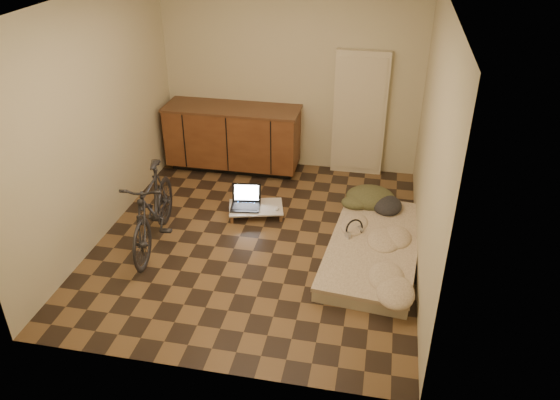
% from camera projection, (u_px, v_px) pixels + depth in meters
% --- Properties ---
extents(room_shell, '(3.50, 4.00, 2.60)m').
position_uv_depth(room_shell, '(256.00, 132.00, 5.56)').
color(room_shell, brown).
rests_on(room_shell, ground).
extents(cabinets, '(1.84, 0.62, 0.91)m').
position_uv_depth(cabinets, '(233.00, 138.00, 7.56)').
color(cabinets, black).
rests_on(cabinets, ground).
extents(appliance_panel, '(0.70, 0.10, 1.70)m').
position_uv_depth(appliance_panel, '(360.00, 114.00, 7.28)').
color(appliance_panel, beige).
rests_on(appliance_panel, ground).
extents(bicycle, '(0.64, 1.57, 0.99)m').
position_uv_depth(bicycle, '(152.00, 205.00, 5.88)').
color(bicycle, black).
rests_on(bicycle, ground).
extents(futon, '(1.11, 2.02, 0.17)m').
position_uv_depth(futon, '(374.00, 248.00, 5.90)').
color(futon, '#BBB096').
rests_on(futon, ground).
extents(clothing_pile, '(0.67, 0.58, 0.25)m').
position_uv_depth(clothing_pile, '(375.00, 194.00, 6.51)').
color(clothing_pile, '#424427').
rests_on(clothing_pile, futon).
extents(headphones, '(0.33, 0.33, 0.16)m').
position_uv_depth(headphones, '(354.00, 228.00, 5.94)').
color(headphones, black).
rests_on(headphones, futon).
extents(lap_desk, '(0.73, 0.57, 0.11)m').
position_uv_depth(lap_desk, '(256.00, 208.00, 6.63)').
color(lap_desk, brown).
rests_on(lap_desk, ground).
extents(laptop, '(0.39, 0.36, 0.24)m').
position_uv_depth(laptop, '(246.00, 202.00, 6.62)').
color(laptop, black).
rests_on(laptop, lap_desk).
extents(mouse, '(0.06, 0.09, 0.03)m').
position_uv_depth(mouse, '(277.00, 208.00, 6.55)').
color(mouse, silver).
rests_on(mouse, lap_desk).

